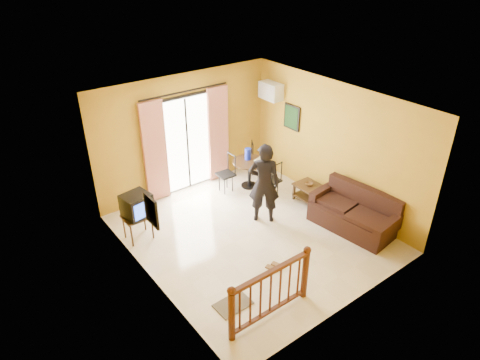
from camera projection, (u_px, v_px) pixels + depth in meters
ground at (252, 234)px, 8.81m from camera, size 5.00×5.00×0.00m
room_shell at (253, 160)px, 7.99m from camera, size 5.00×5.00×5.00m
balcony_door at (187, 143)px, 9.93m from camera, size 2.25×0.14×2.46m
tv_table at (137, 219)px, 8.48m from camera, size 0.54×0.45×0.54m
television at (137, 205)px, 8.34m from camera, size 0.58×0.54×0.46m
picture_left at (151, 211)px, 6.75m from camera, size 0.05×0.42×0.52m
dining_table at (249, 166)px, 10.29m from camera, size 0.82×0.82×0.69m
water_jug at (248, 154)px, 10.24m from camera, size 0.15×0.15×0.28m
serving_tray at (260, 159)px, 10.27m from camera, size 0.32×0.26×0.02m
dining_chairs at (252, 187)px, 10.48m from camera, size 1.59×1.47×0.95m
air_conditioner at (271, 91)px, 10.23m from camera, size 0.31×0.60×0.40m
botanical_print at (292, 117)px, 10.09m from camera, size 0.05×0.50×0.60m
coffee_table at (314, 193)px, 9.71m from camera, size 0.52×0.94×0.42m
bowl at (309, 184)px, 9.74m from camera, size 0.22×0.22×0.05m
sofa at (355, 214)px, 8.87m from camera, size 1.04×1.93×0.88m
standing_person at (264, 183)px, 8.85m from camera, size 0.77×0.75×1.79m
stair_balustrade at (271, 289)px, 6.61m from camera, size 1.63×0.13×1.04m
doormat at (233, 304)px, 7.09m from camera, size 0.61×0.41×0.02m
sandals at (275, 267)px, 7.90m from camera, size 0.32×0.27×0.03m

